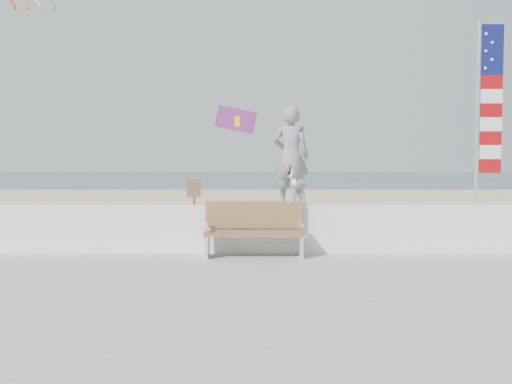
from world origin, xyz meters
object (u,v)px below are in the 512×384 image
child (295,179)px  flag (485,105)px  adult (291,156)px  bench (254,229)px

child → flag: flag is taller
adult → flag: size_ratio=0.54×
bench → flag: (4.38, 0.45, 2.30)m
child → adult: bearing=-12.3°
child → bench: (-0.78, -0.45, -0.90)m
bench → flag: bearing=5.9°
child → bench: size_ratio=0.57×
adult → child: adult is taller
bench → flag: size_ratio=0.51×
bench → child: bearing=30.2°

